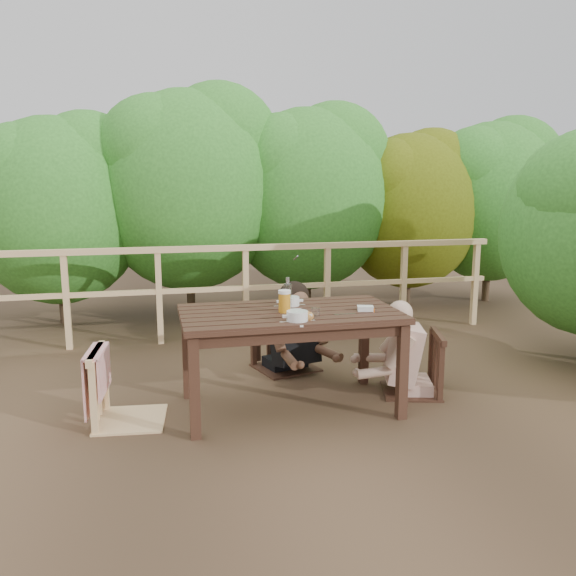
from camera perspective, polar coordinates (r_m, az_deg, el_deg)
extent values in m
plane|color=brown|center=(4.48, 0.15, -11.51)|extent=(60.00, 60.00, 0.00)
cube|color=#321D14|center=(4.36, 0.15, -7.08)|extent=(1.57, 0.88, 0.73)
cube|color=#DAB079|center=(4.23, -15.32, -6.12)|extent=(0.54, 0.54, 0.99)
cube|color=#321D14|center=(5.21, -0.25, -2.57)|extent=(0.62, 0.62, 1.01)
cube|color=#321D14|center=(4.74, 12.04, -4.60)|extent=(0.57, 0.57, 0.93)
cube|color=#DAB079|center=(6.23, -4.12, -0.40)|extent=(5.60, 0.10, 1.01)
cylinder|color=white|center=(3.96, 0.90, -2.83)|extent=(0.24, 0.24, 0.08)
cylinder|color=silver|center=(4.43, 0.17, -1.38)|extent=(0.24, 0.24, 0.08)
ellipsoid|color=#9E6D26|center=(3.99, 1.67, -2.78)|extent=(0.12, 0.09, 0.07)
cylinder|color=orange|center=(4.21, -0.35, -1.38)|extent=(0.09, 0.09, 0.17)
cylinder|color=silver|center=(4.33, -0.03, -0.56)|extent=(0.06, 0.06, 0.25)
cylinder|color=silver|center=(4.09, 2.68, -2.44)|extent=(0.06, 0.06, 0.07)
cube|color=silver|center=(4.29, 7.52, -2.08)|extent=(0.13, 0.11, 0.05)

